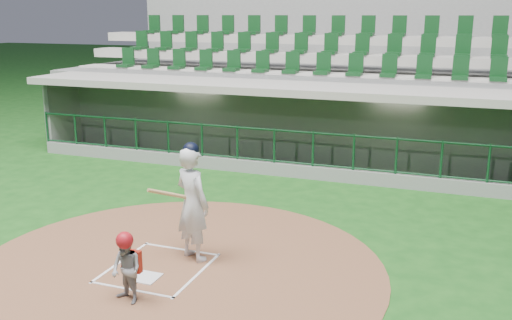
# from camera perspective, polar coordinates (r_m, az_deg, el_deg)

# --- Properties ---
(ground) EXTENTS (120.00, 120.00, 0.00)m
(ground) POSITION_cam_1_polar(r_m,az_deg,el_deg) (10.36, -8.92, -10.03)
(ground) COLOR #144714
(ground) RESTS_ON ground
(dirt_circle) EXTENTS (7.20, 7.20, 0.01)m
(dirt_circle) POSITION_cam_1_polar(r_m,az_deg,el_deg) (10.07, -7.96, -10.72)
(dirt_circle) COLOR brown
(dirt_circle) RESTS_ON ground
(home_plate) EXTENTS (0.43, 0.43, 0.02)m
(home_plate) POSITION_cam_1_polar(r_m,az_deg,el_deg) (9.81, -10.94, -11.46)
(home_plate) COLOR silver
(home_plate) RESTS_ON dirt_circle
(batter_box_chalk) EXTENTS (1.55, 1.80, 0.01)m
(batter_box_chalk) POSITION_cam_1_polar(r_m,az_deg,el_deg) (10.12, -9.76, -10.59)
(batter_box_chalk) COLOR white
(batter_box_chalk) RESTS_ON ground
(dugout_structure) EXTENTS (16.40, 3.70, 3.00)m
(dugout_structure) POSITION_cam_1_polar(r_m,az_deg,el_deg) (16.98, 4.26, 3.21)
(dugout_structure) COLOR gray
(dugout_structure) RESTS_ON ground
(seating_deck) EXTENTS (17.00, 6.72, 5.15)m
(seating_deck) POSITION_cam_1_polar(r_m,az_deg,el_deg) (19.86, 6.44, 6.16)
(seating_deck) COLOR slate
(seating_deck) RESTS_ON ground
(batter) EXTENTS (0.98, 1.02, 2.13)m
(batter) POSITION_cam_1_polar(r_m,az_deg,el_deg) (10.05, -6.39, -4.21)
(batter) COLOR silver
(batter) RESTS_ON dirt_circle
(catcher) EXTENTS (0.62, 0.55, 1.13)m
(catcher) POSITION_cam_1_polar(r_m,az_deg,el_deg) (8.90, -12.83, -10.42)
(catcher) COLOR gray
(catcher) RESTS_ON dirt_circle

